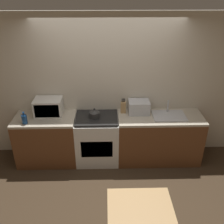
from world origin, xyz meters
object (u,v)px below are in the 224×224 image
at_px(bottle, 24,119).
at_px(dining_table, 141,222).
at_px(stove_range, 97,139).
at_px(toaster_oven, 139,107).
at_px(microwave, 49,107).
at_px(kettle, 95,114).

xyz_separation_m(bottle, dining_table, (1.73, -1.78, -0.32)).
height_order(stove_range, dining_table, stove_range).
bearing_deg(toaster_oven, microwave, -179.04).
xyz_separation_m(kettle, bottle, (-1.15, -0.18, 0.01)).
distance_m(microwave, bottle, 0.46).
height_order(microwave, dining_table, microwave).
xyz_separation_m(stove_range, dining_table, (0.54, -1.96, 0.22)).
bearing_deg(microwave, dining_table, -56.43).
height_order(kettle, bottle, bottle).
bearing_deg(dining_table, kettle, 106.29).
relative_size(stove_range, toaster_oven, 2.44).
relative_size(stove_range, dining_table, 1.14).
bearing_deg(stove_range, bottle, -171.15).
relative_size(stove_range, kettle, 4.88).
bearing_deg(bottle, toaster_oven, 9.68).
bearing_deg(microwave, toaster_oven, 0.96).
height_order(kettle, microwave, microwave).
height_order(stove_range, microwave, microwave).
bearing_deg(kettle, toaster_oven, 10.52).
xyz_separation_m(bottle, toaster_oven, (1.94, 0.33, 0.03)).
relative_size(microwave, dining_table, 0.60).
bearing_deg(dining_table, stove_range, 105.41).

